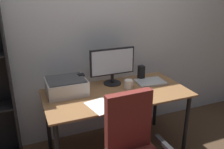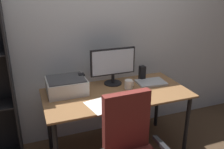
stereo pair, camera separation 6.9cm
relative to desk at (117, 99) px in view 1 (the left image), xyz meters
name	(u,v)px [view 1 (the left image)]	position (x,y,z in m)	size (l,w,h in m)	color
back_wall	(99,30)	(0.00, 0.54, 0.64)	(6.40, 0.10, 2.60)	silver
desk	(117,99)	(0.00, 0.00, 0.00)	(1.51, 0.75, 0.74)	olive
monitor	(112,64)	(0.05, 0.23, 0.32)	(0.51, 0.20, 0.41)	black
keyboard	(126,100)	(0.00, -0.22, 0.09)	(0.29, 0.11, 0.02)	silver
mouse	(143,95)	(0.21, -0.20, 0.10)	(0.06, 0.10, 0.03)	black
coffee_mug	(128,84)	(0.16, 0.05, 0.13)	(0.10, 0.09, 0.10)	white
laptop	(150,82)	(0.46, 0.09, 0.09)	(0.32, 0.23, 0.02)	#B7BABC
speaker_left	(81,82)	(-0.32, 0.22, 0.17)	(0.06, 0.07, 0.17)	black
speaker_right	(141,73)	(0.41, 0.22, 0.17)	(0.06, 0.07, 0.17)	black
printer	(66,86)	(-0.49, 0.17, 0.16)	(0.40, 0.34, 0.16)	silver
paper_sheet	(101,106)	(-0.26, -0.23, 0.08)	(0.21, 0.30, 0.00)	white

